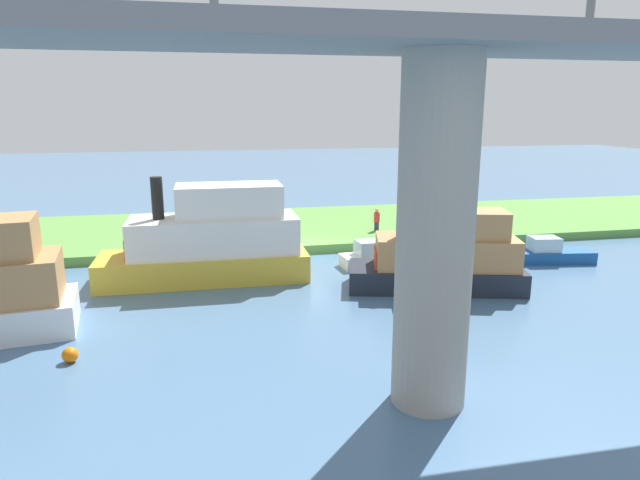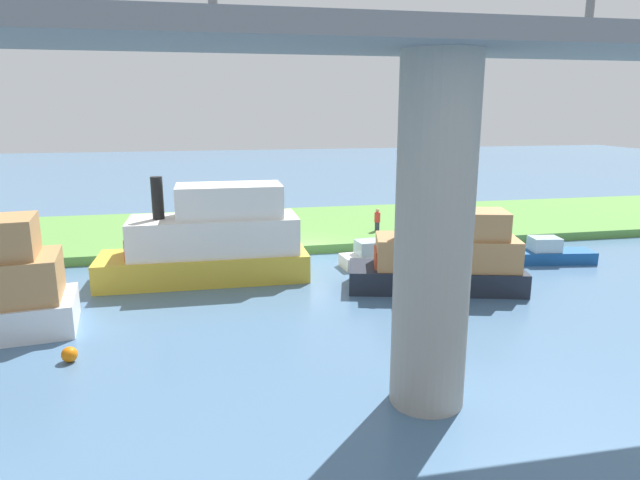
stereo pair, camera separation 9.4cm
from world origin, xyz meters
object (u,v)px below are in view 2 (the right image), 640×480
(person_on_bank, at_px, (377,220))
(marker_buoy, at_px, (69,354))
(bridge_pylon, at_px, (433,238))
(pontoon_yellow, at_px, (378,257))
(skiff_small, at_px, (211,242))
(mooring_post, at_px, (412,232))
(riverboat_paddlewheel, at_px, (442,257))
(houseboat_blue, at_px, (551,253))

(person_on_bank, distance_m, marker_buoy, 20.75)
(bridge_pylon, distance_m, person_on_bank, 19.95)
(bridge_pylon, height_order, pontoon_yellow, bridge_pylon)
(skiff_small, bearing_deg, mooring_post, -161.10)
(pontoon_yellow, bearing_deg, riverboat_paddlewheel, 111.50)
(marker_buoy, bearing_deg, riverboat_paddlewheel, -162.78)
(bridge_pylon, relative_size, skiff_small, 0.96)
(mooring_post, distance_m, pontoon_yellow, 4.59)
(marker_buoy, bearing_deg, pontoon_yellow, -146.24)
(person_on_bank, relative_size, pontoon_yellow, 0.33)
(pontoon_yellow, xyz_separation_m, houseboat_blue, (-9.10, 1.18, -0.00))
(riverboat_paddlewheel, distance_m, skiff_small, 10.65)
(skiff_small, bearing_deg, riverboat_paddlewheel, 160.33)
(houseboat_blue, bearing_deg, bridge_pylon, 45.42)
(marker_buoy, bearing_deg, skiff_small, -119.54)
(skiff_small, xyz_separation_m, marker_buoy, (4.60, 8.11, -1.57))
(bridge_pylon, height_order, mooring_post, bridge_pylon)
(riverboat_paddlewheel, height_order, pontoon_yellow, riverboat_paddlewheel)
(person_on_bank, bearing_deg, marker_buoy, 44.60)
(mooring_post, height_order, houseboat_blue, houseboat_blue)
(marker_buoy, bearing_deg, person_on_bank, -135.40)
(mooring_post, relative_size, houseboat_blue, 0.18)
(person_on_bank, distance_m, skiff_small, 12.05)
(houseboat_blue, bearing_deg, marker_buoy, 18.75)
(bridge_pylon, xyz_separation_m, person_on_bank, (-4.56, -19.11, -3.43))
(bridge_pylon, distance_m, marker_buoy, 12.00)
(riverboat_paddlewheel, bearing_deg, houseboat_blue, -158.35)
(riverboat_paddlewheel, bearing_deg, skiff_small, -19.67)
(houseboat_blue, xyz_separation_m, marker_buoy, (22.08, 7.49, -0.23))
(riverboat_paddlewheel, bearing_deg, person_on_bank, -90.82)
(pontoon_yellow, xyz_separation_m, skiff_small, (8.39, 0.56, 1.33))
(houseboat_blue, distance_m, marker_buoy, 23.32)
(skiff_small, bearing_deg, bridge_pylon, 113.87)
(skiff_small, height_order, marker_buoy, skiff_small)
(person_on_bank, relative_size, riverboat_paddlewheel, 0.17)
(bridge_pylon, xyz_separation_m, marker_buoy, (10.20, -4.56, -4.38))
(mooring_post, bearing_deg, pontoon_yellow, 47.39)
(skiff_small, bearing_deg, marker_buoy, 60.46)
(marker_buoy, bearing_deg, houseboat_blue, -161.25)
(skiff_small, height_order, houseboat_blue, skiff_small)
(skiff_small, bearing_deg, pontoon_yellow, -176.15)
(skiff_small, distance_m, houseboat_blue, 17.54)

